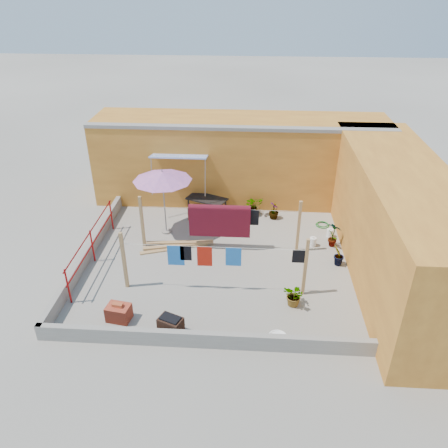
% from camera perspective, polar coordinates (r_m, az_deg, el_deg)
% --- Properties ---
extents(ground, '(80.00, 80.00, 0.00)m').
position_cam_1_polar(ground, '(13.69, -0.82, -4.96)').
color(ground, '#9E998E').
rests_on(ground, ground).
extents(wall_back, '(11.00, 3.27, 3.21)m').
position_cam_1_polar(wall_back, '(17.07, 2.08, 8.49)').
color(wall_back, orange).
rests_on(wall_back, ground).
extents(wall_right, '(2.40, 9.00, 3.20)m').
position_cam_1_polar(wall_right, '(13.50, 21.71, 0.15)').
color(wall_right, orange).
rests_on(wall_right, ground).
extents(parapet_front, '(8.30, 0.16, 0.44)m').
position_cam_1_polar(parapet_front, '(10.79, -2.37, -14.85)').
color(parapet_front, gray).
rests_on(parapet_front, ground).
extents(parapet_left, '(0.16, 7.30, 0.44)m').
position_cam_1_polar(parapet_left, '(14.43, -17.23, -3.42)').
color(parapet_left, gray).
rests_on(parapet_left, ground).
extents(red_railing, '(0.05, 4.20, 1.10)m').
position_cam_1_polar(red_railing, '(13.93, -16.91, -2.19)').
color(red_railing, maroon).
rests_on(red_railing, ground).
extents(clothesline_rig, '(5.09, 2.35, 1.80)m').
position_cam_1_polar(clothesline_rig, '(13.64, -0.63, -0.12)').
color(clothesline_rig, tan).
rests_on(clothesline_rig, ground).
extents(patio_umbrella, '(2.17, 2.17, 2.34)m').
position_cam_1_polar(patio_umbrella, '(14.40, -8.07, 6.17)').
color(patio_umbrella, gray).
rests_on(patio_umbrella, ground).
extents(outdoor_table, '(1.60, 1.22, 0.67)m').
position_cam_1_polar(outdoor_table, '(16.08, -2.25, 3.18)').
color(outdoor_table, black).
rests_on(outdoor_table, ground).
extents(brick_stack, '(0.66, 0.53, 0.52)m').
position_cam_1_polar(brick_stack, '(11.80, -13.58, -11.18)').
color(brick_stack, '#A83A26').
rests_on(brick_stack, ground).
extents(lumber_pile, '(2.35, 0.90, 0.14)m').
position_cam_1_polar(lumber_pile, '(14.43, -6.16, -2.79)').
color(lumber_pile, tan).
rests_on(lumber_pile, ground).
extents(brazier, '(0.68, 0.58, 0.52)m').
position_cam_1_polar(brazier, '(11.16, -6.96, -13.05)').
color(brazier, black).
rests_on(brazier, ground).
extents(white_basin, '(0.47, 0.47, 0.08)m').
position_cam_1_polar(white_basin, '(11.18, 7.04, -14.45)').
color(white_basin, white).
rests_on(white_basin, ground).
extents(water_jug_a, '(0.22, 0.22, 0.35)m').
position_cam_1_polar(water_jug_a, '(14.68, 11.52, -2.28)').
color(water_jug_a, white).
rests_on(water_jug_a, ground).
extents(water_jug_b, '(0.22, 0.22, 0.34)m').
position_cam_1_polar(water_jug_b, '(15.30, 13.66, -1.15)').
color(water_jug_b, white).
rests_on(water_jug_b, ground).
extents(green_hose, '(0.48, 0.48, 0.07)m').
position_cam_1_polar(green_hose, '(15.99, 12.73, -0.08)').
color(green_hose, '#176822').
rests_on(green_hose, ground).
extents(plant_back_a, '(0.84, 0.79, 0.74)m').
position_cam_1_polar(plant_back_a, '(16.21, 3.90, 2.42)').
color(plant_back_a, '#23611B').
rests_on(plant_back_a, ground).
extents(plant_back_b, '(0.44, 0.44, 0.64)m').
position_cam_1_polar(plant_back_b, '(16.02, 6.53, 1.74)').
color(plant_back_b, '#23611B').
rests_on(plant_back_b, ground).
extents(plant_right_a, '(0.57, 0.56, 0.91)m').
position_cam_1_polar(plant_right_a, '(14.66, 14.12, -1.30)').
color(plant_right_a, '#23611B').
rests_on(plant_right_a, ground).
extents(plant_right_b, '(0.45, 0.48, 0.70)m').
position_cam_1_polar(plant_right_b, '(13.79, 14.75, -4.03)').
color(plant_right_b, '#23611B').
rests_on(plant_right_b, ground).
extents(plant_right_c, '(0.77, 0.76, 0.65)m').
position_cam_1_polar(plant_right_c, '(12.00, 9.23, -9.24)').
color(plant_right_c, '#23611B').
rests_on(plant_right_c, ground).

